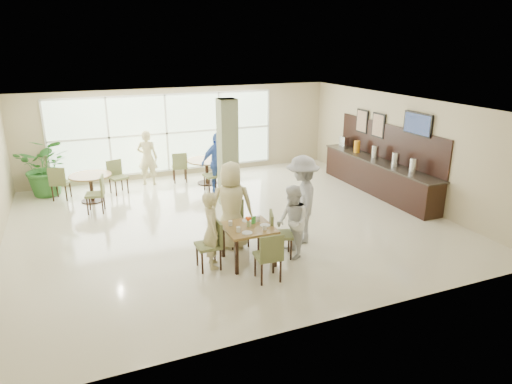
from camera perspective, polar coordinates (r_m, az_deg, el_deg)
name	(u,v)px	position (r m, az deg, el deg)	size (l,w,h in m)	color
ground	(230,222)	(11.12, -3.33, -3.70)	(10.00, 10.00, 0.00)	beige
room_shell	(228,153)	(10.60, -3.50, 4.86)	(10.00, 10.00, 10.00)	white
window_bank	(167,133)	(14.75, -11.09, 7.21)	(7.00, 0.04, 7.00)	silver
column	(228,153)	(11.90, -3.55, 4.86)	(0.45, 0.45, 2.80)	#636A4A
main_table	(248,231)	(8.90, -0.96, -4.91)	(0.94, 0.94, 0.75)	brown
round_table_left	(91,181)	(13.11, -19.97, 1.32)	(1.12, 1.12, 0.75)	brown
round_table_right	(207,165)	(13.98, -6.18, 3.42)	(1.19, 1.19, 0.75)	brown
chairs_main_table	(249,239)	(8.99, -0.94, -5.93)	(2.02, 2.07, 0.95)	olive
chairs_table_left	(91,184)	(13.13, -19.88, 0.89)	(2.10, 1.98, 0.95)	olive
chairs_table_right	(207,168)	(14.05, -6.19, 3.01)	(2.08, 1.80, 0.95)	olive
tabletop_clutter	(250,224)	(8.84, -0.78, -3.99)	(0.76, 0.78, 0.21)	white
buffet_counter	(378,174)	(13.53, 15.01, 2.21)	(0.64, 4.70, 1.95)	black
wall_tv	(418,124)	(12.50, 19.56, 8.02)	(0.06, 1.00, 0.58)	black
framed_art_a	(378,125)	(13.77, 15.05, 8.04)	(0.05, 0.55, 0.70)	black
framed_art_b	(362,121)	(14.40, 13.13, 8.63)	(0.05, 0.55, 0.70)	black
potted_plant	(47,167)	(14.05, -24.69, 2.91)	(1.49, 1.49, 1.66)	#2F6B2A
teen_left	(212,230)	(8.74, -5.54, -4.74)	(0.55, 0.36, 1.51)	#CDC288
teen_far	(231,205)	(9.48, -3.09, -1.69)	(0.90, 0.49, 1.85)	#CDC288
teen_right	(292,222)	(9.11, 4.57, -3.77)	(0.73, 0.57, 1.49)	white
teen_standing	(302,200)	(9.77, 5.77, -0.95)	(1.24, 0.71, 1.91)	#A1A1A4
adult_a	(217,163)	(13.10, -4.87, 3.68)	(1.01, 0.58, 1.73)	#3D62B7
adult_b	(230,154)	(14.24, -3.28, 4.72)	(1.52, 0.65, 1.63)	white
adult_standing	(147,158)	(14.10, -13.42, 4.18)	(0.61, 0.40, 1.67)	#CDC288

